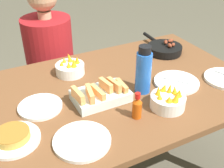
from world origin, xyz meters
TOP-DOWN VIEW (x-y plane):
  - dining_table at (0.00, 0.00)m, footprint 1.55×0.96m
  - melon_tray at (-0.10, -0.07)m, footprint 0.28×0.18m
  - skillet at (0.51, 0.24)m, footprint 0.23×0.39m
  - frittata_plate_center at (-0.55, -0.17)m, footprint 0.22×0.22m
  - empty_plate_near_front at (-0.39, 0.01)m, footprint 0.21×0.21m
  - empty_plate_far_left at (-0.30, -0.30)m, footprint 0.24×0.24m
  - empty_plate_far_right at (0.34, -0.11)m, footprint 0.25×0.25m
  - fruit_bowl_mango at (0.16, -0.27)m, footprint 0.17×0.17m
  - fruit_bowl_citrus at (-0.14, 0.25)m, footprint 0.17×0.17m
  - water_bottle at (0.13, -0.09)m, footprint 0.08×0.08m
  - hot_sauce_bottle at (-0.01, -0.26)m, footprint 0.04×0.04m
  - person_figure at (-0.14, 0.72)m, footprint 0.38×0.38m

SIDE VIEW (x-z plane):
  - person_figure at x=-0.14m, z-range -0.11..1.07m
  - dining_table at x=0.00m, z-range 0.27..1.01m
  - empty_plate_far_right at x=0.34m, z-range 0.73..0.76m
  - empty_plate_far_left at x=-0.30m, z-range 0.73..0.76m
  - empty_plate_near_front at x=-0.39m, z-range 0.73..0.76m
  - frittata_plate_center at x=-0.55m, z-range 0.73..0.78m
  - skillet at x=0.51m, z-range 0.72..0.81m
  - melon_tray at x=-0.10m, z-range 0.72..0.82m
  - fruit_bowl_citrus at x=-0.14m, z-range 0.72..0.83m
  - fruit_bowl_mango at x=0.16m, z-range 0.72..0.84m
  - hot_sauce_bottle at x=-0.01m, z-range 0.73..0.86m
  - water_bottle at x=0.13m, z-range 0.73..0.99m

